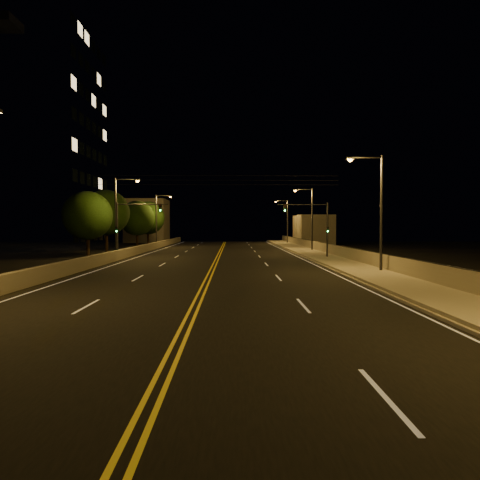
{
  "coord_description": "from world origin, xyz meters",
  "views": [
    {
      "loc": [
        1.53,
        -6.1,
        3.34
      ],
      "look_at": [
        2.0,
        18.0,
        2.5
      ],
      "focal_mm": 30.0,
      "sensor_mm": 36.0,
      "label": 1
    }
  ],
  "objects_px": {
    "traffic_signal_right": "(317,223)",
    "traffic_signal_left": "(128,223)",
    "building_tower": "(5,139)",
    "tree_1": "(106,213)",
    "tree_2": "(137,218)",
    "tree_0": "(88,216)",
    "streetlight_3": "(286,218)",
    "tree_3": "(148,218)",
    "streetlight_5": "(119,212)",
    "streetlight_2": "(310,215)",
    "streetlight_6": "(158,217)",
    "streetlight_1": "(377,205)"
  },
  "relations": [
    {
      "from": "traffic_signal_right",
      "to": "traffic_signal_left",
      "type": "distance_m",
      "value": 18.7
    },
    {
      "from": "traffic_signal_right",
      "to": "building_tower",
      "type": "xyz_separation_m",
      "value": [
        -40.17,
        17.26,
        11.83
      ]
    },
    {
      "from": "tree_1",
      "to": "tree_2",
      "type": "distance_m",
      "value": 8.79
    },
    {
      "from": "building_tower",
      "to": "tree_0",
      "type": "bearing_deg",
      "value": -39.64
    },
    {
      "from": "streetlight_3",
      "to": "tree_3",
      "type": "relative_size",
      "value": 1.1
    },
    {
      "from": "streetlight_3",
      "to": "streetlight_5",
      "type": "height_order",
      "value": "same"
    },
    {
      "from": "streetlight_3",
      "to": "tree_1",
      "type": "height_order",
      "value": "streetlight_3"
    },
    {
      "from": "tree_2",
      "to": "streetlight_2",
      "type": "bearing_deg",
      "value": -22.62
    },
    {
      "from": "streetlight_6",
      "to": "tree_3",
      "type": "bearing_deg",
      "value": 118.63
    },
    {
      "from": "streetlight_6",
      "to": "building_tower",
      "type": "height_order",
      "value": "building_tower"
    },
    {
      "from": "streetlight_6",
      "to": "traffic_signal_left",
      "type": "bearing_deg",
      "value": -87.09
    },
    {
      "from": "streetlight_3",
      "to": "tree_0",
      "type": "bearing_deg",
      "value": -129.83
    },
    {
      "from": "streetlight_1",
      "to": "tree_0",
      "type": "bearing_deg",
      "value": 147.7
    },
    {
      "from": "streetlight_5",
      "to": "tree_1",
      "type": "xyz_separation_m",
      "value": [
        -5.09,
        12.32,
        0.32
      ]
    },
    {
      "from": "streetlight_1",
      "to": "tree_1",
      "type": "distance_m",
      "value": 36.81
    },
    {
      "from": "streetlight_3",
      "to": "building_tower",
      "type": "bearing_deg",
      "value": -157.51
    },
    {
      "from": "building_tower",
      "to": "tree_1",
      "type": "xyz_separation_m",
      "value": [
        15.23,
        -3.98,
        -10.36
      ]
    },
    {
      "from": "tree_1",
      "to": "tree_2",
      "type": "height_order",
      "value": "tree_1"
    },
    {
      "from": "traffic_signal_right",
      "to": "tree_3",
      "type": "bearing_deg",
      "value": 129.53
    },
    {
      "from": "traffic_signal_left",
      "to": "tree_0",
      "type": "bearing_deg",
      "value": 143.86
    },
    {
      "from": "streetlight_6",
      "to": "tree_0",
      "type": "distance_m",
      "value": 19.06
    },
    {
      "from": "streetlight_5",
      "to": "building_tower",
      "type": "height_order",
      "value": "building_tower"
    },
    {
      "from": "tree_2",
      "to": "streetlight_1",
      "type": "bearing_deg",
      "value": -54.31
    },
    {
      "from": "streetlight_6",
      "to": "building_tower",
      "type": "distance_m",
      "value": 23.54
    },
    {
      "from": "streetlight_5",
      "to": "streetlight_1",
      "type": "bearing_deg",
      "value": -31.77
    },
    {
      "from": "tree_2",
      "to": "tree_0",
      "type": "bearing_deg",
      "value": -93.39
    },
    {
      "from": "streetlight_5",
      "to": "tree_2",
      "type": "height_order",
      "value": "streetlight_5"
    },
    {
      "from": "tree_1",
      "to": "traffic_signal_left",
      "type": "bearing_deg",
      "value": -64.85
    },
    {
      "from": "tree_3",
      "to": "streetlight_1",
      "type": "bearing_deg",
      "value": -58.73
    },
    {
      "from": "traffic_signal_left",
      "to": "tree_2",
      "type": "bearing_deg",
      "value": 101.02
    },
    {
      "from": "streetlight_1",
      "to": "streetlight_3",
      "type": "xyz_separation_m",
      "value": [
        0.0,
        46.81,
        0.0
      ]
    },
    {
      "from": "streetlight_6",
      "to": "tree_2",
      "type": "xyz_separation_m",
      "value": [
        -3.11,
        -0.65,
        -0.25
      ]
    },
    {
      "from": "streetlight_3",
      "to": "tree_0",
      "type": "height_order",
      "value": "streetlight_3"
    },
    {
      "from": "streetlight_6",
      "to": "tree_2",
      "type": "distance_m",
      "value": 3.18
    },
    {
      "from": "streetlight_3",
      "to": "streetlight_6",
      "type": "bearing_deg",
      "value": -150.6
    },
    {
      "from": "streetlight_1",
      "to": "tree_2",
      "type": "distance_m",
      "value": 41.99
    },
    {
      "from": "tree_1",
      "to": "streetlight_2",
      "type": "bearing_deg",
      "value": -3.59
    },
    {
      "from": "streetlight_1",
      "to": "streetlight_2",
      "type": "height_order",
      "value": "same"
    },
    {
      "from": "streetlight_3",
      "to": "tree_2",
      "type": "bearing_deg",
      "value": -152.6
    },
    {
      "from": "tree_0",
      "to": "tree_2",
      "type": "relative_size",
      "value": 0.99
    },
    {
      "from": "streetlight_6",
      "to": "traffic_signal_right",
      "type": "bearing_deg",
      "value": -48.56
    },
    {
      "from": "streetlight_3",
      "to": "building_tower",
      "type": "distance_m",
      "value": 46.39
    },
    {
      "from": "streetlight_1",
      "to": "traffic_signal_right",
      "type": "xyz_separation_m",
      "value": [
        -1.54,
        12.28,
        -1.16
      ]
    },
    {
      "from": "tree_3",
      "to": "traffic_signal_right",
      "type": "bearing_deg",
      "value": -50.47
    },
    {
      "from": "streetlight_2",
      "to": "streetlight_6",
      "type": "distance_m",
      "value": 23.99
    },
    {
      "from": "streetlight_3",
      "to": "tree_1",
      "type": "bearing_deg",
      "value": -141.27
    },
    {
      "from": "streetlight_3",
      "to": "tree_1",
      "type": "xyz_separation_m",
      "value": [
        -26.48,
        -21.24,
        0.32
      ]
    },
    {
      "from": "streetlight_2",
      "to": "tree_0",
      "type": "xyz_separation_m",
      "value": [
        -25.56,
        -7.74,
        -0.31
      ]
    },
    {
      "from": "tree_0",
      "to": "building_tower",
      "type": "bearing_deg",
      "value": 140.36
    },
    {
      "from": "traffic_signal_left",
      "to": "tree_1",
      "type": "height_order",
      "value": "tree_1"
    }
  ]
}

